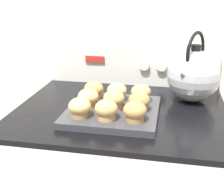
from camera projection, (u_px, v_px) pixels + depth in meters
The scene contains 13 objects.
wall_back at pixel (136, 9), 1.32m from camera, with size 8.00×0.05×2.40m.
control_panel at pixel (133, 63), 1.34m from camera, with size 0.72×0.07×0.19m.
muffin_pan at pixel (113, 111), 1.04m from camera, with size 0.30×0.30×0.02m.
muffin_r0_c0 at pixel (80, 108), 0.96m from camera, with size 0.07×0.07×0.06m.
muffin_r0_c1 at pixel (106, 110), 0.95m from camera, with size 0.07×0.07×0.06m.
muffin_r0_c2 at pixel (135, 112), 0.93m from camera, with size 0.07×0.07×0.06m.
muffin_r1_c0 at pixel (88, 98), 1.05m from camera, with size 0.07×0.07×0.06m.
muffin_r1_c1 at pixel (114, 100), 1.03m from camera, with size 0.07×0.07×0.06m.
muffin_r1_c2 at pixel (139, 102), 1.01m from camera, with size 0.07×0.07×0.06m.
muffin_r2_c0 at pixel (94, 90), 1.12m from camera, with size 0.07×0.07×0.06m.
muffin_r2_c1 at pixel (117, 92), 1.11m from camera, with size 0.07×0.07×0.06m.
muffin_r2_c2 at pixel (141, 93), 1.09m from camera, with size 0.07×0.07×0.06m.
tea_kettle at pixel (193, 75), 1.14m from camera, with size 0.19×0.21×0.26m.
Camera 1 is at (0.17, -0.69, 1.30)m, focal length 50.00 mm.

